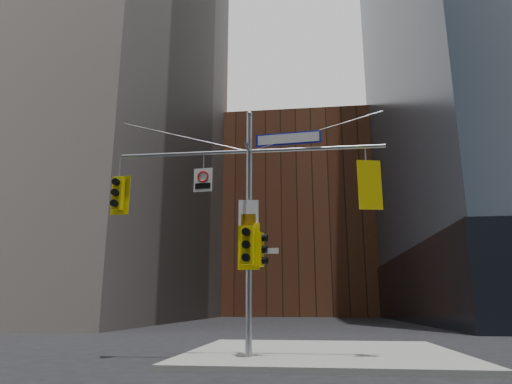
% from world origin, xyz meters
% --- Properties ---
extents(ground, '(160.00, 160.00, 0.00)m').
position_xyz_m(ground, '(0.00, 0.00, 0.00)').
color(ground, black).
rests_on(ground, ground).
extents(sidewalk_corner, '(8.00, 8.00, 0.15)m').
position_xyz_m(sidewalk_corner, '(2.00, 4.00, 0.07)').
color(sidewalk_corner, gray).
rests_on(sidewalk_corner, ground).
extents(brick_midrise, '(26.00, 20.00, 28.00)m').
position_xyz_m(brick_midrise, '(0.00, 58.00, 14.00)').
color(brick_midrise, brown).
rests_on(brick_midrise, ground).
extents(signal_assembly, '(8.00, 0.80, 7.30)m').
position_xyz_m(signal_assembly, '(0.00, 1.99, 4.42)').
color(signal_assembly, gray).
rests_on(signal_assembly, ground).
extents(traffic_light_west_arm, '(0.59, 0.47, 1.22)m').
position_xyz_m(traffic_light_west_arm, '(-4.05, 2.01, 4.80)').
color(traffic_light_west_arm, '#DBC70B').
rests_on(traffic_light_west_arm, ground).
extents(traffic_light_east_arm, '(0.67, 0.62, 1.43)m').
position_xyz_m(traffic_light_east_arm, '(3.41, 1.99, 4.80)').
color(traffic_light_east_arm, '#DBC70B').
rests_on(traffic_light_east_arm, ground).
extents(traffic_light_pole_side, '(0.41, 0.35, 0.97)m').
position_xyz_m(traffic_light_pole_side, '(0.32, 1.99, 3.04)').
color(traffic_light_pole_side, '#DBC70B').
rests_on(traffic_light_pole_side, ground).
extents(traffic_light_pole_front, '(0.63, 0.51, 1.31)m').
position_xyz_m(traffic_light_pole_front, '(0.00, 1.73, 3.12)').
color(traffic_light_pole_front, '#DBC70B').
rests_on(traffic_light_pole_front, ground).
extents(street_sign_blade, '(1.97, 0.23, 0.38)m').
position_xyz_m(street_sign_blade, '(1.17, 2.00, 6.35)').
color(street_sign_blade, '#111BA0').
rests_on(street_sign_blade, ground).
extents(regulatory_sign_arm, '(0.58, 0.11, 0.72)m').
position_xyz_m(regulatory_sign_arm, '(-1.40, 1.97, 5.17)').
color(regulatory_sign_arm, silver).
rests_on(regulatory_sign_arm, ground).
extents(regulatory_sign_pole, '(0.58, 0.09, 0.75)m').
position_xyz_m(regulatory_sign_pole, '(0.00, 1.88, 4.07)').
color(regulatory_sign_pole, silver).
rests_on(regulatory_sign_pole, ground).
extents(street_blade_ew, '(0.80, 0.14, 0.16)m').
position_xyz_m(street_blade_ew, '(0.45, 2.00, 2.99)').
color(street_blade_ew, silver).
rests_on(street_blade_ew, ground).
extents(street_blade_ns, '(0.06, 0.67, 0.13)m').
position_xyz_m(street_blade_ns, '(0.00, 2.45, 2.83)').
color(street_blade_ns, '#145926').
rests_on(street_blade_ns, ground).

